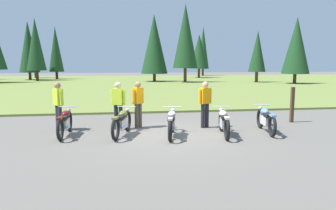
# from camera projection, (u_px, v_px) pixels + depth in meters

# --- Properties ---
(ground_plane) EXTENTS (140.00, 140.00, 0.00)m
(ground_plane) POSITION_uv_depth(u_px,v_px,m) (171.00, 135.00, 10.39)
(ground_plane) COLOR #605B54
(grass_moorland) EXTENTS (80.00, 44.00, 0.10)m
(grass_moorland) POSITION_uv_depth(u_px,v_px,m) (134.00, 83.00, 36.38)
(grass_moorland) COLOR olive
(grass_moorland) RESTS_ON ground
(forest_treeline) EXTENTS (41.95, 29.07, 9.12)m
(forest_treeline) POSITION_uv_depth(u_px,v_px,m) (93.00, 45.00, 40.12)
(forest_treeline) COLOR #47331E
(forest_treeline) RESTS_ON ground
(motorcycle_maroon) EXTENTS (0.62, 2.10, 0.88)m
(motorcycle_maroon) POSITION_uv_depth(u_px,v_px,m) (65.00, 122.00, 10.21)
(motorcycle_maroon) COLOR black
(motorcycle_maroon) RESTS_ON ground
(motorcycle_olive) EXTENTS (0.81, 2.04, 0.88)m
(motorcycle_olive) POSITION_uv_depth(u_px,v_px,m) (122.00, 122.00, 10.23)
(motorcycle_olive) COLOR black
(motorcycle_olive) RESTS_ON ground
(motorcycle_silver) EXTENTS (0.72, 2.07, 0.88)m
(motorcycle_silver) POSITION_uv_depth(u_px,v_px,m) (172.00, 123.00, 10.12)
(motorcycle_silver) COLOR black
(motorcycle_silver) RESTS_ON ground
(motorcycle_cream) EXTENTS (0.67, 2.08, 0.88)m
(motorcycle_cream) POSITION_uv_depth(u_px,v_px,m) (224.00, 122.00, 10.25)
(motorcycle_cream) COLOR black
(motorcycle_cream) RESTS_ON ground
(motorcycle_sky_blue) EXTENTS (0.64, 2.09, 0.88)m
(motorcycle_sky_blue) POSITION_uv_depth(u_px,v_px,m) (266.00, 119.00, 10.71)
(motorcycle_sky_blue) COLOR black
(motorcycle_sky_blue) RESTS_ON ground
(rider_in_hivis_vest) EXTENTS (0.39, 0.46, 1.67)m
(rider_in_hivis_vest) POSITION_uv_depth(u_px,v_px,m) (58.00, 103.00, 10.97)
(rider_in_hivis_vest) COLOR #2D2D38
(rider_in_hivis_vest) RESTS_ON ground
(rider_with_back_turned) EXTENTS (0.50, 0.35, 1.67)m
(rider_with_back_turned) POSITION_uv_depth(u_px,v_px,m) (118.00, 103.00, 11.09)
(rider_with_back_turned) COLOR black
(rider_with_back_turned) RESTS_ON ground
(rider_near_row_end) EXTENTS (0.52, 0.34, 1.67)m
(rider_near_row_end) POSITION_uv_depth(u_px,v_px,m) (205.00, 102.00, 11.42)
(rider_near_row_end) COLOR black
(rider_near_row_end) RESTS_ON ground
(rider_checking_bike) EXTENTS (0.42, 0.41, 1.67)m
(rider_checking_bike) POSITION_uv_depth(u_px,v_px,m) (138.00, 102.00, 11.42)
(rider_checking_bike) COLOR #4C4233
(rider_checking_bike) RESTS_ON ground
(trail_marker_post) EXTENTS (0.12, 0.12, 1.40)m
(trail_marker_post) POSITION_uv_depth(u_px,v_px,m) (292.00, 105.00, 12.50)
(trail_marker_post) COLOR #47331E
(trail_marker_post) RESTS_ON ground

